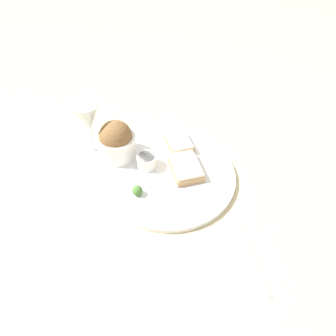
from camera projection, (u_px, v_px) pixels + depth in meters
ground_plane at (168, 177)px, 0.87m from camera, size 4.00×4.00×0.00m
dinner_plate at (168, 175)px, 0.86m from camera, size 0.35×0.35×0.01m
salad_bowl at (116, 141)px, 0.87m from camera, size 0.10×0.10×0.11m
sauce_ramekin at (147, 160)px, 0.86m from camera, size 0.05×0.05×0.04m
cheese_toast_near at (186, 168)px, 0.86m from camera, size 0.11×0.08×0.03m
cheese_toast_far at (178, 142)px, 0.92m from camera, size 0.10×0.06×0.03m
wine_glass at (88, 120)px, 0.86m from camera, size 0.08×0.08×0.16m
garnish at (137, 190)px, 0.80m from camera, size 0.03×0.03×0.03m
fork at (252, 256)px, 0.70m from camera, size 0.19×0.03×0.01m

